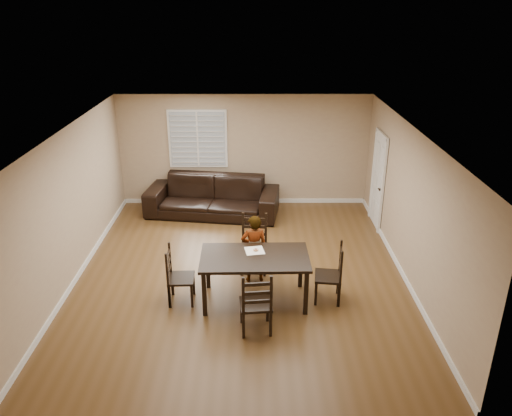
# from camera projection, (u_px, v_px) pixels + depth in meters

# --- Properties ---
(ground) EXTENTS (7.00, 7.00, 0.00)m
(ground) POSITION_uv_depth(u_px,v_px,m) (241.00, 273.00, 9.31)
(ground) COLOR brown
(ground) RESTS_ON ground
(room) EXTENTS (6.04, 7.04, 2.72)m
(room) POSITION_uv_depth(u_px,v_px,m) (242.00, 179.00, 8.78)
(room) COLOR tan
(room) RESTS_ON ground
(dining_table) EXTENTS (1.80, 1.03, 0.84)m
(dining_table) POSITION_uv_depth(u_px,v_px,m) (255.00, 261.00, 8.20)
(dining_table) COLOR black
(dining_table) RESTS_ON ground
(chair_near) EXTENTS (0.52, 0.49, 1.09)m
(chair_near) POSITION_uv_depth(u_px,v_px,m) (254.00, 244.00, 9.35)
(chair_near) COLOR black
(chair_near) RESTS_ON ground
(chair_far) EXTENTS (0.52, 0.49, 1.05)m
(chair_far) POSITION_uv_depth(u_px,v_px,m) (257.00, 308.00, 7.44)
(chair_far) COLOR black
(chair_far) RESTS_ON ground
(chair_left) EXTENTS (0.44, 0.47, 1.01)m
(chair_left) POSITION_uv_depth(u_px,v_px,m) (174.00, 277.00, 8.29)
(chair_left) COLOR black
(chair_left) RESTS_ON ground
(chair_right) EXTENTS (0.49, 0.52, 1.03)m
(chair_right) POSITION_uv_depth(u_px,v_px,m) (336.00, 276.00, 8.32)
(chair_right) COLOR black
(chair_right) RESTS_ON ground
(child) EXTENTS (0.51, 0.37, 1.28)m
(child) POSITION_uv_depth(u_px,v_px,m) (254.00, 249.00, 8.84)
(child) COLOR gray
(child) RESTS_ON ground
(napkin) EXTENTS (0.36, 0.36, 0.00)m
(napkin) POSITION_uv_depth(u_px,v_px,m) (255.00, 251.00, 8.35)
(napkin) COLOR silver
(napkin) RESTS_ON dining_table
(donut) EXTENTS (0.09, 0.09, 0.03)m
(donut) POSITION_uv_depth(u_px,v_px,m) (256.00, 250.00, 8.34)
(donut) COLOR #AF713E
(donut) RESTS_ON napkin
(sofa) EXTENTS (3.19, 1.61, 0.89)m
(sofa) POSITION_uv_depth(u_px,v_px,m) (212.00, 196.00, 11.70)
(sofa) COLOR black
(sofa) RESTS_ON ground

